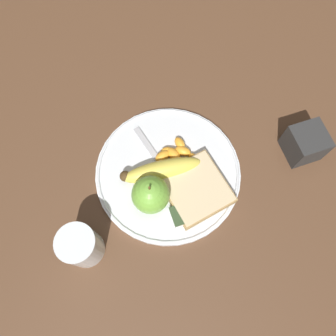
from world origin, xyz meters
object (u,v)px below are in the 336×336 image
banana (160,168)px  jam_packet (180,216)px  apple (151,195)px  plate (168,172)px  condiment_caddy (305,143)px  bread_slice (196,189)px  juice_glass (81,246)px  fork (161,165)px

banana → jam_packet: size_ratio=4.17×
apple → banana: apple is taller
plate → condiment_caddy: size_ratio=4.32×
plate → bread_slice: (0.05, 0.04, 0.02)m
juice_glass → bread_slice: size_ratio=0.66×
juice_glass → fork: (-0.11, 0.18, -0.03)m
banana → bread_slice: banana is taller
apple → bread_slice: 0.09m
apple → jam_packet: bearing=39.3°
plate → jam_packet: size_ratio=7.52×
apple → banana: 0.06m
juice_glass → jam_packet: (0.00, 0.18, -0.02)m
plate → bread_slice: bread_slice is taller
plate → juice_glass: bearing=-63.9°
plate → juice_glass: 0.21m
fork → jam_packet: 0.11m
juice_glass → condiment_caddy: bearing=96.9°
juice_glass → condiment_caddy: (-0.05, 0.46, -0.01)m
condiment_caddy → bread_slice: bearing=-86.0°
plate → banana: banana is taller
bread_slice → juice_glass: bearing=-80.3°
plate → banana: (-0.00, -0.01, 0.02)m
juice_glass → apple: (-0.05, 0.14, 0.01)m
fork → condiment_caddy: 0.28m
plate → banana: 0.03m
plate → bread_slice: 0.07m
juice_glass → fork: 0.21m
apple → condiment_caddy: size_ratio=1.20×
juice_glass → banana: (-0.10, 0.17, -0.01)m
apple → condiment_caddy: bearing=91.2°
apple → fork: apple is taller
banana → condiment_caddy: bearing=81.7°
plate → juice_glass: juice_glass is taller
banana → jam_packet: 0.10m
apple → jam_packet: (0.05, 0.04, -0.02)m
bread_slice → fork: bearing=-146.9°
juice_glass → banana: size_ratio=0.56×
fork → jam_packet: size_ratio=4.29×
plate → condiment_caddy: 0.27m
bread_slice → condiment_caddy: bearing=94.0°
apple → fork: (-0.06, 0.04, -0.03)m
banana → condiment_caddy: 0.29m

